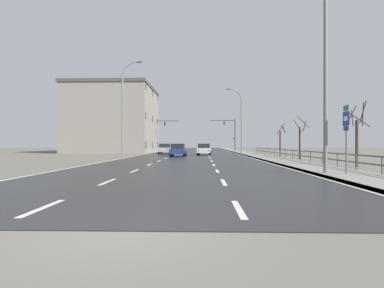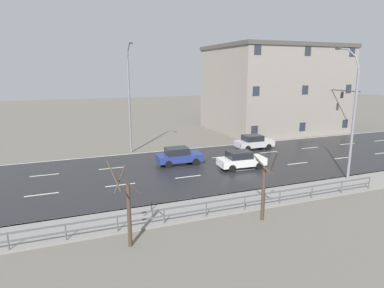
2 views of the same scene
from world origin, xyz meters
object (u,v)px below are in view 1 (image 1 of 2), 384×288
object	(u,v)px
car_distant	(178,150)
street_lamp_foreground	(322,74)
traffic_signal_left	(158,131)
traffic_signal_right	(231,131)
street_lamp_left_bank	(124,110)
car_mid_centre	(165,149)
highway_sign	(346,131)
car_near_right	(204,149)
brick_building	(114,120)
street_lamp_midground	(240,122)

from	to	relation	value
car_distant	street_lamp_foreground	bearing A→B (deg)	-67.93
traffic_signal_left	car_distant	bearing A→B (deg)	-76.34
traffic_signal_right	traffic_signal_left	bearing A→B (deg)	-176.82
street_lamp_left_bank	traffic_signal_right	distance (m)	30.59
traffic_signal_left	car_mid_centre	bearing A→B (deg)	-77.79
highway_sign	car_mid_centre	distance (m)	36.46
traffic_signal_left	car_near_right	bearing A→B (deg)	-64.38
car_near_right	brick_building	xyz separation A→B (m)	(-16.12, 14.10, 5.10)
traffic_signal_left	street_lamp_midground	bearing A→B (deg)	-39.98
street_lamp_foreground	car_mid_centre	size ratio (longest dim) A/B	2.47
street_lamp_midground	brick_building	xyz separation A→B (m)	(-21.78, 7.89, 0.94)
traffic_signal_left	car_mid_centre	world-z (taller)	traffic_signal_left
traffic_signal_right	brick_building	world-z (taller)	brick_building
highway_sign	traffic_signal_left	xyz separation A→B (m)	(-15.41, 47.60, 1.89)
street_lamp_midground	brick_building	world-z (taller)	brick_building
traffic_signal_right	brick_building	bearing A→B (deg)	-166.82
street_lamp_foreground	traffic_signal_left	distance (m)	49.25
highway_sign	car_mid_centre	xyz separation A→B (m)	(-12.51, 34.22, -1.38)
car_near_right	street_lamp_midground	bearing A→B (deg)	50.85
street_lamp_foreground	street_lamp_midground	distance (m)	34.96
car_near_right	street_lamp_foreground	bearing A→B (deg)	-75.67
street_lamp_left_bank	highway_sign	world-z (taller)	street_lamp_left_bank
street_lamp_midground	traffic_signal_left	distance (m)	18.88
street_lamp_foreground	traffic_signal_right	world-z (taller)	street_lamp_foreground
street_lamp_foreground	highway_sign	world-z (taller)	street_lamp_foreground
highway_sign	brick_building	distance (m)	49.11
traffic_signal_right	car_distant	xyz separation A→B (m)	(-8.52, -23.73, -3.32)
street_lamp_left_bank	car_mid_centre	world-z (taller)	street_lamp_left_bank
street_lamp_left_bank	car_distant	distance (m)	8.21
traffic_signal_left	car_mid_centre	size ratio (longest dim) A/B	1.50
highway_sign	car_near_right	bearing A→B (deg)	102.74
street_lamp_foreground	street_lamp_midground	bearing A→B (deg)	90.01
street_lamp_midground	brick_building	distance (m)	23.18
car_near_right	brick_building	world-z (taller)	brick_building
street_lamp_foreground	car_mid_centre	distance (m)	35.87
street_lamp_left_bank	highway_sign	xyz separation A→B (m)	(15.86, -21.50, -3.20)
street_lamp_foreground	car_near_right	bearing A→B (deg)	101.16
street_lamp_foreground	traffic_signal_right	distance (m)	47.87
car_distant	brick_building	bearing A→B (deg)	126.44
street_lamp_midground	car_distant	size ratio (longest dim) A/B	2.44
traffic_signal_right	car_near_right	xyz separation A→B (m)	(-5.30, -19.12, -3.32)
street_lamp_midground	car_near_right	bearing A→B (deg)	-132.32
street_lamp_midground	car_mid_centre	world-z (taller)	street_lamp_midground
traffic_signal_right	car_mid_centre	distance (m)	18.36
traffic_signal_right	car_mid_centre	xyz separation A→B (m)	(-11.20, -14.17, -3.32)
traffic_signal_left	car_distant	size ratio (longest dim) A/B	1.50
car_distant	brick_building	world-z (taller)	brick_building
street_lamp_left_bank	car_mid_centre	distance (m)	13.93
traffic_signal_right	traffic_signal_left	size ratio (longest dim) A/B	1.02
street_lamp_midground	traffic_signal_right	world-z (taller)	street_lamp_midground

